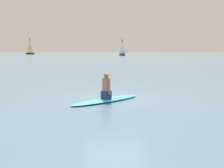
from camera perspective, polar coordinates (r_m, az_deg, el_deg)
The scene contains 5 objects.
ground_plane at distance 10.59m, azimuth 0.82°, elevation -2.75°, with size 400.00×400.00×0.00m, color slate.
surfboard at distance 9.74m, azimuth -1.22°, elevation -3.34°, with size 3.04×0.66×0.09m, color #339EC6.
person_paddler at distance 9.67m, azimuth -1.22°, elevation -0.63°, with size 0.38×0.39×0.93m.
sailboat_distant at distance 86.39m, azimuth 2.13°, elevation 7.51°, with size 3.99×2.86×5.09m.
sailboat_center_horizon at distance 115.87m, azimuth -16.71°, elevation 7.41°, with size 3.62×3.79×6.46m.
Camera 1 is at (10.39, -0.97, 1.81)m, focal length 43.93 mm.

